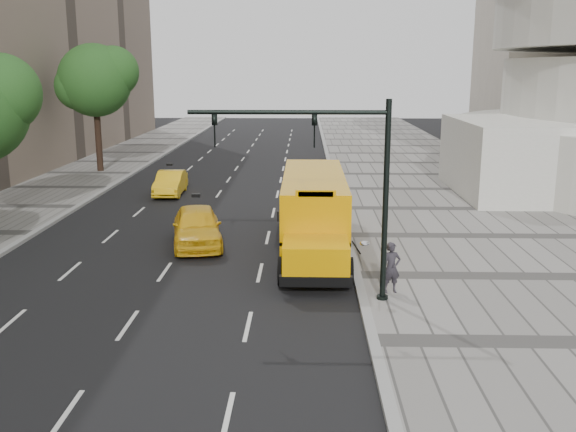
{
  "coord_description": "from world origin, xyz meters",
  "views": [
    {
      "loc": [
        4.13,
        -27.3,
        7.27
      ],
      "look_at": [
        3.5,
        -4.0,
        1.9
      ],
      "focal_mm": 40.0,
      "sensor_mm": 36.0,
      "label": 1
    }
  ],
  "objects_px": {
    "school_bus": "(314,205)",
    "taxi_far": "(170,183)",
    "tree_c": "(96,80)",
    "pedestrian": "(391,268)",
    "traffic_signal": "(340,176)",
    "taxi_near": "(197,226)"
  },
  "relations": [
    {
      "from": "tree_c",
      "to": "pedestrian",
      "type": "height_order",
      "value": "tree_c"
    },
    {
      "from": "tree_c",
      "to": "taxi_far",
      "type": "distance_m",
      "value": 11.88
    },
    {
      "from": "tree_c",
      "to": "pedestrian",
      "type": "relative_size",
      "value": 5.36
    },
    {
      "from": "school_bus",
      "to": "taxi_far",
      "type": "relative_size",
      "value": 2.74
    },
    {
      "from": "tree_c",
      "to": "taxi_far",
      "type": "bearing_deg",
      "value": -50.42
    },
    {
      "from": "tree_c",
      "to": "school_bus",
      "type": "height_order",
      "value": "tree_c"
    },
    {
      "from": "tree_c",
      "to": "taxi_far",
      "type": "height_order",
      "value": "tree_c"
    },
    {
      "from": "school_bus",
      "to": "pedestrian",
      "type": "xyz_separation_m",
      "value": [
        2.44,
        -5.95,
        -0.78
      ]
    },
    {
      "from": "school_bus",
      "to": "taxi_near",
      "type": "xyz_separation_m",
      "value": [
        -4.89,
        0.09,
        -0.94
      ]
    },
    {
      "from": "traffic_signal",
      "to": "taxi_far",
      "type": "bearing_deg",
      "value": 116.93
    },
    {
      "from": "tree_c",
      "to": "taxi_near",
      "type": "distance_m",
      "value": 22.25
    },
    {
      "from": "pedestrian",
      "to": "taxi_near",
      "type": "bearing_deg",
      "value": 126.57
    },
    {
      "from": "traffic_signal",
      "to": "tree_c",
      "type": "bearing_deg",
      "value": 121.26
    },
    {
      "from": "tree_c",
      "to": "school_bus",
      "type": "distance_m",
      "value": 24.71
    },
    {
      "from": "taxi_near",
      "to": "traffic_signal",
      "type": "bearing_deg",
      "value": -61.08
    },
    {
      "from": "tree_c",
      "to": "taxi_far",
      "type": "relative_size",
      "value": 2.13
    },
    {
      "from": "school_bus",
      "to": "taxi_near",
      "type": "bearing_deg",
      "value": 178.94
    },
    {
      "from": "tree_c",
      "to": "traffic_signal",
      "type": "relative_size",
      "value": 1.4
    },
    {
      "from": "tree_c",
      "to": "traffic_signal",
      "type": "height_order",
      "value": "tree_c"
    },
    {
      "from": "school_bus",
      "to": "taxi_near",
      "type": "distance_m",
      "value": 4.98
    },
    {
      "from": "tree_c",
      "to": "traffic_signal",
      "type": "xyz_separation_m",
      "value": [
        15.6,
        -25.69,
        -2.42
      ]
    },
    {
      "from": "school_bus",
      "to": "taxi_far",
      "type": "xyz_separation_m",
      "value": [
        -8.3,
        11.14,
        -1.07
      ]
    }
  ]
}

